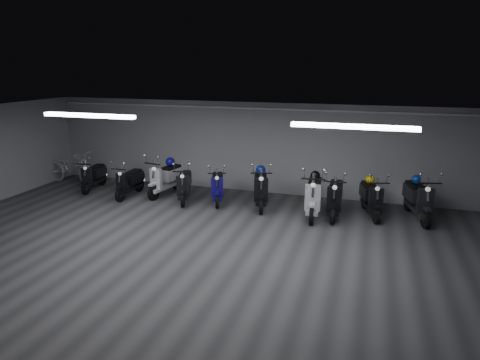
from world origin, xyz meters
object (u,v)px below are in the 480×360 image
(scooter_9, at_px, (419,193))
(scooter_0, at_px, (93,172))
(scooter_2, at_px, (166,173))
(helmet_3, at_px, (315,175))
(scooter_7, at_px, (335,191))
(bicycle, at_px, (71,164))
(helmet_1, at_px, (170,162))
(helmet_0, at_px, (370,179))
(scooter_6, at_px, (314,189))
(scooter_8, at_px, (372,192))
(helmet_2, at_px, (416,179))
(scooter_4, at_px, (217,181))
(scooter_5, at_px, (261,183))
(scooter_1, at_px, (129,177))
(scooter_3, at_px, (184,180))
(helmet_4, at_px, (261,170))

(scooter_9, bearing_deg, scooter_0, 167.36)
(scooter_2, xyz_separation_m, helmet_3, (4.57, -0.23, 0.35))
(helmet_3, bearing_deg, scooter_7, -11.88)
(bicycle, relative_size, helmet_1, 7.35)
(helmet_0, bearing_deg, scooter_6, -152.80)
(scooter_6, bearing_deg, helmet_1, 166.03)
(scooter_0, xyz_separation_m, scooter_8, (8.50, 0.17, 0.06))
(scooter_2, xyz_separation_m, scooter_8, (6.03, -0.03, -0.03))
(helmet_0, relative_size, helmet_2, 1.00)
(scooter_4, height_order, scooter_5, scooter_5)
(scooter_1, distance_m, scooter_8, 7.02)
(bicycle, height_order, helmet_3, bicycle)
(scooter_2, relative_size, scooter_6, 0.94)
(scooter_8, relative_size, helmet_3, 6.68)
(scooter_3, relative_size, bicycle, 0.83)
(helmet_0, distance_m, helmet_1, 5.93)
(scooter_8, bearing_deg, scooter_6, -176.71)
(scooter_9, distance_m, helmet_0, 1.25)
(scooter_3, distance_m, scooter_4, 0.98)
(helmet_0, bearing_deg, scooter_0, -177.27)
(bicycle, xyz_separation_m, helmet_0, (9.59, 0.03, 0.26))
(scooter_9, height_order, helmet_4, scooter_9)
(helmet_2, bearing_deg, scooter_5, -172.80)
(scooter_6, bearing_deg, helmet_0, 22.67)
(scooter_4, distance_m, helmet_4, 1.32)
(scooter_9, height_order, helmet_2, scooter_9)
(scooter_8, relative_size, helmet_0, 7.21)
(scooter_6, bearing_deg, scooter_4, 168.86)
(helmet_3, bearing_deg, helmet_1, 173.90)
(helmet_1, height_order, helmet_4, helmet_4)
(scooter_8, height_order, scooter_9, scooter_9)
(bicycle, height_order, helmet_2, bicycle)
(helmet_3, bearing_deg, scooter_9, 6.33)
(scooter_7, xyz_separation_m, bicycle, (-8.74, 0.53, -0.01))
(scooter_3, bearing_deg, scooter_0, 157.23)
(helmet_4, bearing_deg, scooter_4, -169.43)
(scooter_1, height_order, scooter_2, scooter_2)
(scooter_2, bearing_deg, helmet_1, 90.00)
(scooter_1, relative_size, bicycle, 0.78)
(scooter_0, xyz_separation_m, helmet_4, (5.46, 0.25, 0.41))
(scooter_8, bearing_deg, helmet_1, 162.43)
(bicycle, bearing_deg, scooter_1, -97.24)
(helmet_1, distance_m, helmet_4, 2.96)
(scooter_1, height_order, helmet_3, scooter_1)
(scooter_2, bearing_deg, bicycle, -173.22)
(scooter_3, distance_m, scooter_8, 5.25)
(helmet_1, relative_size, helmet_2, 1.16)
(scooter_7, distance_m, scooter_9, 2.10)
(scooter_4, bearing_deg, scooter_1, 167.14)
(scooter_0, height_order, scooter_3, scooter_3)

